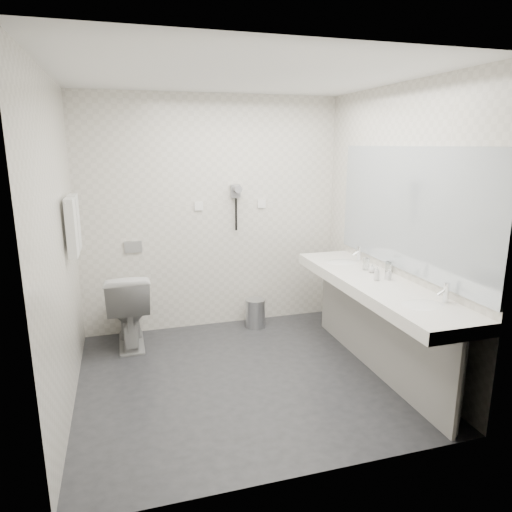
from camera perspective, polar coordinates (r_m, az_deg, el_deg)
name	(u,v)px	position (r m, az deg, el deg)	size (l,w,h in m)	color
floor	(244,377)	(4.17, -1.44, -14.78)	(2.80, 2.80, 0.00)	#26262A
ceiling	(242,74)	(3.70, -1.69, 21.63)	(2.80, 2.80, 0.00)	white
wall_back	(213,215)	(4.99, -5.41, 5.13)	(2.80, 2.80, 0.00)	silver
wall_front	(304,282)	(2.54, 6.01, -3.28)	(2.80, 2.80, 0.00)	silver
wall_left	(59,248)	(3.65, -23.32, 0.88)	(2.60, 2.60, 0.00)	silver
wall_right	(394,229)	(4.31, 16.77, 3.24)	(2.60, 2.60, 0.00)	silver
vanity_counter	(375,286)	(4.11, 14.62, -3.59)	(0.55, 2.20, 0.10)	white
vanity_panel	(375,331)	(4.26, 14.57, -9.03)	(0.03, 2.15, 0.75)	gray
vanity_post_near	(459,389)	(3.52, 23.93, -14.86)	(0.06, 0.06, 0.75)	silver
vanity_post_far	(328,295)	(5.13, 8.93, -4.81)	(0.06, 0.06, 0.75)	silver
mirror	(407,210)	(4.11, 18.30, 5.47)	(0.02, 2.20, 1.05)	#B2BCC6
basin_near	(422,307)	(3.58, 19.98, -5.94)	(0.40, 0.31, 0.05)	white
basin_far	(341,264)	(4.64, 10.56, -0.93)	(0.40, 0.31, 0.05)	white
faucet_near	(446,293)	(3.67, 22.55, -4.22)	(0.04, 0.04, 0.15)	silver
faucet_far	(359,253)	(4.71, 12.73, 0.31)	(0.04, 0.04, 0.15)	silver
soap_bottle_a	(388,275)	(4.12, 16.13, -2.23)	(0.04, 0.04, 0.09)	white
soap_bottle_b	(372,268)	(4.31, 14.20, -1.49)	(0.06, 0.06, 0.08)	white
soap_bottle_c	(377,273)	(4.07, 14.79, -2.10)	(0.05, 0.05, 0.13)	white
glass_left	(388,267)	(4.35, 16.14, -1.34)	(0.06, 0.06, 0.10)	silver
glass_right	(366,264)	(4.39, 13.53, -0.98)	(0.06, 0.06, 0.11)	silver
toilet	(128,308)	(4.83, -15.58, -6.25)	(0.43, 0.76, 0.77)	white
flush_plate	(133,247)	(4.94, -15.02, 1.09)	(0.18, 0.02, 0.12)	#B2B5BA
pedal_bin	(255,314)	(5.15, -0.08, -7.18)	(0.22, 0.22, 0.31)	#B2B5BA
bin_lid	(255,300)	(5.10, -0.08, -5.50)	(0.22, 0.22, 0.01)	#B2B5BA
towel_rail	(69,199)	(4.14, -22.18, 6.61)	(0.02, 0.02, 0.62)	silver
towel_near	(72,228)	(4.03, -21.94, 3.29)	(0.07, 0.24, 0.48)	silver
towel_far	(75,222)	(4.30, -21.62, 3.93)	(0.07, 0.24, 0.48)	silver
dryer_cradle	(236,191)	(4.98, -2.56, 8.06)	(0.10, 0.04, 0.14)	gray
dryer_barrel	(237,189)	(4.91, -2.37, 8.33)	(0.08, 0.08, 0.14)	gray
dryer_cord	(236,214)	(5.00, -2.49, 5.19)	(0.02, 0.02, 0.35)	black
switch_plate_a	(199,206)	(4.94, -7.13, 6.17)	(0.09, 0.02, 0.09)	white
switch_plate_b	(262,204)	(5.10, 0.70, 6.50)	(0.09, 0.02, 0.09)	white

